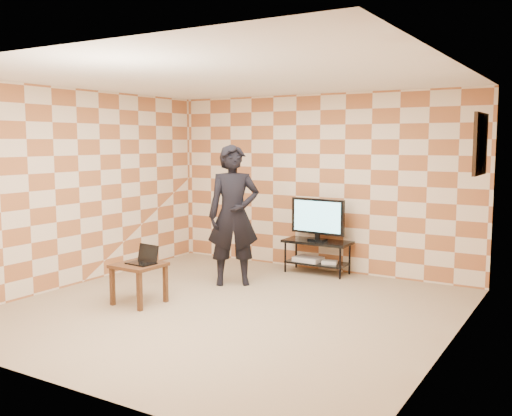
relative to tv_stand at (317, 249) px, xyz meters
The scene contains 14 objects.
floor 2.26m from the tv_stand, 92.59° to the right, with size 5.00×5.00×0.00m, color tan.
wall_back 1.03m from the tv_stand, 110.39° to the left, with size 5.00×0.02×2.70m, color beige.
wall_front 4.83m from the tv_stand, 91.22° to the right, with size 5.00×0.02×2.70m, color beige.
wall_left 3.56m from the tv_stand, 139.41° to the right, with size 0.02×5.00×2.70m, color beige.
wall_right 3.42m from the tv_stand, 42.89° to the right, with size 0.02×5.00×2.70m, color beige.
ceiling 3.23m from the tv_stand, 92.59° to the right, with size 5.00×5.00×0.02m, color white.
wall_art 2.93m from the tv_stand, 15.98° to the right, with size 0.04×0.72×0.72m.
tv_stand is the anchor object (origin of this frame).
tv 0.49m from the tv_stand, 85.43° to the right, with size 0.87×0.19×0.63m.
dvd_player 0.21m from the tv_stand, 168.41° to the right, with size 0.41×0.29×0.07m, color silver.
game_console 0.28m from the tv_stand, ahead, with size 0.22×0.16×0.05m, color silver.
side_table 2.86m from the tv_stand, 114.45° to the right, with size 0.55×0.55×0.50m.
laptop 2.81m from the tv_stand, 113.94° to the right, with size 0.36×0.30×0.22m.
person 1.52m from the tv_stand, 120.86° to the right, with size 0.71×0.46×1.94m, color black.
Camera 1 is at (3.65, -5.49, 1.98)m, focal length 40.00 mm.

